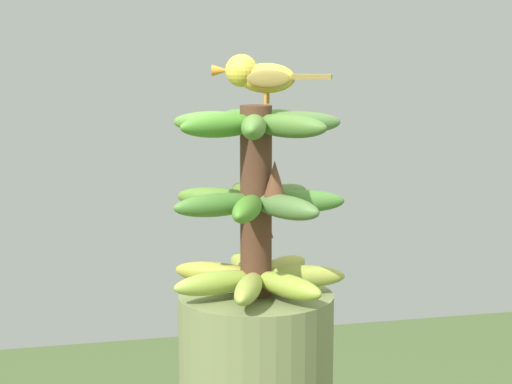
# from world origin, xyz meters

# --- Properties ---
(banana_bunch) EXTENTS (0.29, 0.28, 0.30)m
(banana_bunch) POSITION_xyz_m (-0.00, -0.00, 1.52)
(banana_bunch) COLOR #4C2D1E
(banana_bunch) RESTS_ON banana_tree
(perched_bird) EXTENTS (0.18, 0.09, 0.08)m
(perched_bird) POSITION_xyz_m (-0.01, -0.03, 1.72)
(perched_bird) COLOR #C68933
(perched_bird) RESTS_ON banana_bunch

